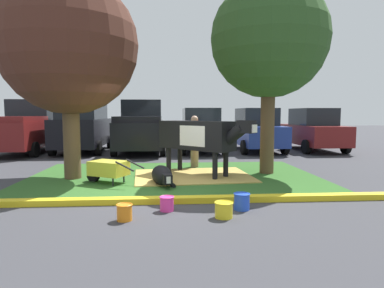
{
  "coord_description": "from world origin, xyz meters",
  "views": [
    {
      "loc": [
        0.31,
        -7.57,
        1.78
      ],
      "look_at": [
        1.0,
        1.97,
        0.9
      ],
      "focal_mm": 31.23,
      "sensor_mm": 36.0,
      "label": 1
    }
  ],
  "objects_px": {
    "bucket_blue": "(242,201)",
    "cow_holstein": "(199,136)",
    "shade_tree_right": "(269,40)",
    "person_handler": "(195,140)",
    "calf_lying": "(162,176)",
    "bucket_orange": "(124,212)",
    "sedan_silver": "(312,130)",
    "suv_black": "(83,124)",
    "pickup_truck_black": "(141,128)",
    "shade_tree_left": "(69,46)",
    "wheelbarrow": "(108,169)",
    "sedan_blue": "(256,130)",
    "hatchback_white": "(201,130)",
    "bucket_pink": "(167,203)",
    "pickup_truck_maroon": "(27,128)",
    "bucket_yellow": "(224,209)"
  },
  "relations": [
    {
      "from": "bucket_blue",
      "to": "cow_holstein",
      "type": "bearing_deg",
      "value": 97.96
    },
    {
      "from": "shade_tree_right",
      "to": "person_handler",
      "type": "relative_size",
      "value": 3.28
    },
    {
      "from": "calf_lying",
      "to": "cow_holstein",
      "type": "bearing_deg",
      "value": 48.15
    },
    {
      "from": "bucket_orange",
      "to": "sedan_silver",
      "type": "relative_size",
      "value": 0.06
    },
    {
      "from": "cow_holstein",
      "to": "suv_black",
      "type": "relative_size",
      "value": 0.54
    },
    {
      "from": "shade_tree_right",
      "to": "calf_lying",
      "type": "distance_m",
      "value": 4.95
    },
    {
      "from": "pickup_truck_black",
      "to": "sedan_silver",
      "type": "bearing_deg",
      "value": -0.99
    },
    {
      "from": "shade_tree_left",
      "to": "suv_black",
      "type": "bearing_deg",
      "value": 101.22
    },
    {
      "from": "wheelbarrow",
      "to": "bucket_orange",
      "type": "relative_size",
      "value": 5.58
    },
    {
      "from": "wheelbarrow",
      "to": "sedan_blue",
      "type": "relative_size",
      "value": 0.35
    },
    {
      "from": "wheelbarrow",
      "to": "sedan_silver",
      "type": "height_order",
      "value": "sedan_silver"
    },
    {
      "from": "shade_tree_right",
      "to": "hatchback_white",
      "type": "bearing_deg",
      "value": 103.15
    },
    {
      "from": "shade_tree_right",
      "to": "bucket_pink",
      "type": "distance_m",
      "value": 5.97
    },
    {
      "from": "cow_holstein",
      "to": "wheelbarrow",
      "type": "xyz_separation_m",
      "value": [
        -2.4,
        -0.88,
        -0.76
      ]
    },
    {
      "from": "bucket_pink",
      "to": "pickup_truck_black",
      "type": "xyz_separation_m",
      "value": [
        -1.21,
        9.72,
        0.97
      ]
    },
    {
      "from": "hatchback_white",
      "to": "bucket_pink",
      "type": "bearing_deg",
      "value": -99.32
    },
    {
      "from": "pickup_truck_black",
      "to": "hatchback_white",
      "type": "height_order",
      "value": "pickup_truck_black"
    },
    {
      "from": "person_handler",
      "to": "hatchback_white",
      "type": "xyz_separation_m",
      "value": [
        0.66,
        4.67,
        0.06
      ]
    },
    {
      "from": "cow_holstein",
      "to": "hatchback_white",
      "type": "relative_size",
      "value": 0.56
    },
    {
      "from": "person_handler",
      "to": "bucket_orange",
      "type": "relative_size",
      "value": 6.18
    },
    {
      "from": "bucket_pink",
      "to": "sedan_silver",
      "type": "bearing_deg",
      "value": 53.94
    },
    {
      "from": "shade_tree_right",
      "to": "pickup_truck_black",
      "type": "distance_m",
      "value": 7.89
    },
    {
      "from": "shade_tree_left",
      "to": "bucket_pink",
      "type": "bearing_deg",
      "value": -51.31
    },
    {
      "from": "bucket_pink",
      "to": "bucket_blue",
      "type": "bearing_deg",
      "value": -1.14
    },
    {
      "from": "cow_holstein",
      "to": "pickup_truck_black",
      "type": "distance_m",
      "value": 6.69
    },
    {
      "from": "shade_tree_left",
      "to": "shade_tree_right",
      "type": "xyz_separation_m",
      "value": [
        5.5,
        0.41,
        0.33
      ]
    },
    {
      "from": "bucket_orange",
      "to": "suv_black",
      "type": "bearing_deg",
      "value": 107.09
    },
    {
      "from": "bucket_pink",
      "to": "pickup_truck_black",
      "type": "bearing_deg",
      "value": 97.07
    },
    {
      "from": "wheelbarrow",
      "to": "hatchback_white",
      "type": "distance_m",
      "value": 7.69
    },
    {
      "from": "cow_holstein",
      "to": "calf_lying",
      "type": "height_order",
      "value": "cow_holstein"
    },
    {
      "from": "wheelbarrow",
      "to": "suv_black",
      "type": "xyz_separation_m",
      "value": [
        -2.38,
        7.32,
        0.88
      ]
    },
    {
      "from": "bucket_pink",
      "to": "suv_black",
      "type": "distance_m",
      "value": 10.6
    },
    {
      "from": "wheelbarrow",
      "to": "bucket_blue",
      "type": "height_order",
      "value": "wheelbarrow"
    },
    {
      "from": "shade_tree_right",
      "to": "pickup_truck_maroon",
      "type": "height_order",
      "value": "shade_tree_right"
    },
    {
      "from": "person_handler",
      "to": "sedan_blue",
      "type": "distance_m",
      "value": 5.72
    },
    {
      "from": "bucket_orange",
      "to": "suv_black",
      "type": "distance_m",
      "value": 10.84
    },
    {
      "from": "shade_tree_left",
      "to": "bucket_blue",
      "type": "height_order",
      "value": "shade_tree_left"
    },
    {
      "from": "sedan_blue",
      "to": "bucket_pink",
      "type": "bearing_deg",
      "value": -113.8
    },
    {
      "from": "shade_tree_right",
      "to": "bucket_pink",
      "type": "height_order",
      "value": "shade_tree_right"
    },
    {
      "from": "pickup_truck_maroon",
      "to": "pickup_truck_black",
      "type": "bearing_deg",
      "value": 0.03
    },
    {
      "from": "person_handler",
      "to": "bucket_yellow",
      "type": "bearing_deg",
      "value": -89.24
    },
    {
      "from": "bucket_blue",
      "to": "calf_lying",
      "type": "bearing_deg",
      "value": 123.65
    },
    {
      "from": "shade_tree_right",
      "to": "bucket_yellow",
      "type": "relative_size",
      "value": 17.01
    },
    {
      "from": "bucket_blue",
      "to": "pickup_truck_maroon",
      "type": "bearing_deg",
      "value": 128.55
    },
    {
      "from": "shade_tree_right",
      "to": "bucket_orange",
      "type": "height_order",
      "value": "shade_tree_right"
    },
    {
      "from": "suv_black",
      "to": "bucket_yellow",
      "type": "bearing_deg",
      "value": -64.78
    },
    {
      "from": "sedan_silver",
      "to": "shade_tree_left",
      "type": "bearing_deg",
      "value": -146.22
    },
    {
      "from": "sedan_silver",
      "to": "sedan_blue",
      "type": "bearing_deg",
      "value": -179.02
    },
    {
      "from": "bucket_orange",
      "to": "shade_tree_left",
      "type": "bearing_deg",
      "value": 116.68
    },
    {
      "from": "bucket_blue",
      "to": "pickup_truck_black",
      "type": "relative_size",
      "value": 0.06
    }
  ]
}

